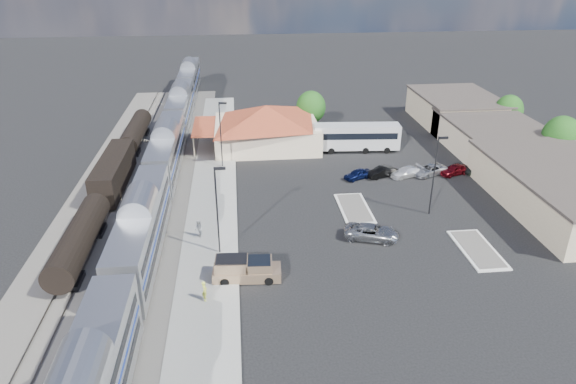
{
  "coord_description": "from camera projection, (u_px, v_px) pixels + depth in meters",
  "views": [
    {
      "loc": [
        -8.81,
        -48.74,
        26.35
      ],
      "look_at": [
        -3.63,
        1.3,
        2.8
      ],
      "focal_mm": 32.0,
      "sensor_mm": 36.0,
      "label": 1
    }
  ],
  "objects": [
    {
      "name": "parked_car_d",
      "position": [
        430.0,
        170.0,
        66.68
      ],
      "size": [
        5.42,
        3.94,
        1.37
      ],
      "primitive_type": "imported",
      "rotation": [
        0.0,
        0.0,
        -1.19
      ],
      "color": "#979A9F",
      "rests_on": "ground"
    },
    {
      "name": "parked_car_e",
      "position": [
        454.0,
        170.0,
        66.7
      ],
      "size": [
        4.45,
        2.96,
        1.41
      ],
      "primitive_type": "imported",
      "rotation": [
        0.0,
        0.0,
        -1.23
      ],
      "color": "maroon",
      "rests_on": "ground"
    },
    {
      "name": "freight_cars",
      "position": [
        114.0,
        173.0,
        62.45
      ],
      "size": [
        2.8,
        46.0,
        4.0
      ],
      "color": "black",
      "rests_on": "ground"
    },
    {
      "name": "traffic_island_north",
      "position": [
        478.0,
        249.0,
        49.95
      ],
      "size": [
        3.3,
        7.5,
        0.21
      ],
      "color": "silver",
      "rests_on": "ground"
    },
    {
      "name": "parked_car_f",
      "position": [
        477.0,
        168.0,
        67.28
      ],
      "size": [
        4.31,
        2.75,
        1.34
      ],
      "primitive_type": "imported",
      "rotation": [
        0.0,
        0.0,
        -1.22
      ],
      "color": "black",
      "rests_on": "ground"
    },
    {
      "name": "traffic_island_south",
      "position": [
        354.0,
        208.0,
        58.03
      ],
      "size": [
        3.3,
        7.5,
        0.21
      ],
      "color": "silver",
      "rests_on": "ground"
    },
    {
      "name": "platform",
      "position": [
        213.0,
        199.0,
        60.15
      ],
      "size": [
        5.5,
        92.0,
        0.18
      ],
      "primitive_type": "cube",
      "color": "gray",
      "rests_on": "ground"
    },
    {
      "name": "suv",
      "position": [
        372.0,
        232.0,
        51.68
      ],
      "size": [
        6.01,
        4.07,
        1.53
      ],
      "primitive_type": "imported",
      "rotation": [
        0.0,
        0.0,
        1.27
      ],
      "color": "#95979C",
      "rests_on": "ground"
    },
    {
      "name": "pickup_truck",
      "position": [
        247.0,
        269.0,
        45.23
      ],
      "size": [
        6.1,
        2.53,
        2.07
      ],
      "rotation": [
        0.0,
        0.0,
        1.51
      ],
      "color": "tan",
      "rests_on": "ground"
    },
    {
      "name": "tree_east_c",
      "position": [
        509.0,
        110.0,
        80.9
      ],
      "size": [
        4.41,
        4.41,
        6.21
      ],
      "color": "#382314",
      "rests_on": "ground"
    },
    {
      "name": "railbed",
      "position": [
        137.0,
        195.0,
        61.12
      ],
      "size": [
        16.0,
        100.0,
        0.12
      ],
      "primitive_type": "cube",
      "color": "#4C4944",
      "rests_on": "ground"
    },
    {
      "name": "lamp_plat_n",
      "position": [
        221.0,
        130.0,
        67.03
      ],
      "size": [
        1.08,
        0.25,
        9.0
      ],
      "color": "black",
      "rests_on": "ground"
    },
    {
      "name": "buildings_east",
      "position": [
        507.0,
        146.0,
        70.41
      ],
      "size": [
        14.4,
        51.4,
        4.8
      ],
      "color": "#C6B28C",
      "rests_on": "ground"
    },
    {
      "name": "lamp_lot",
      "position": [
        436.0,
        169.0,
        54.76
      ],
      "size": [
        1.08,
        0.25,
        9.0
      ],
      "color": "black",
      "rests_on": "ground"
    },
    {
      "name": "parked_car_a",
      "position": [
        358.0,
        174.0,
        65.53
      ],
      "size": [
        4.04,
        2.93,
        1.28
      ],
      "primitive_type": "imported",
      "rotation": [
        0.0,
        0.0,
        -1.14
      ],
      "color": "#0C143E",
      "rests_on": "ground"
    },
    {
      "name": "ground",
      "position": [
        322.0,
        219.0,
        55.9
      ],
      "size": [
        280.0,
        280.0,
        0.0
      ],
      "primitive_type": "plane",
      "color": "black",
      "rests_on": "ground"
    },
    {
      "name": "lamp_plat_s",
      "position": [
        218.0,
        204.0,
        47.21
      ],
      "size": [
        1.08,
        0.25,
        9.0
      ],
      "color": "black",
      "rests_on": "ground"
    },
    {
      "name": "coach_bus",
      "position": [
        356.0,
        136.0,
        74.1
      ],
      "size": [
        12.54,
        3.56,
        3.97
      ],
      "rotation": [
        0.0,
        0.0,
        1.5
      ],
      "color": "white",
      "rests_on": "ground"
    },
    {
      "name": "parked_car_b",
      "position": [
        382.0,
        172.0,
        66.08
      ],
      "size": [
        4.39,
        2.8,
        1.37
      ],
      "primitive_type": "imported",
      "rotation": [
        0.0,
        0.0,
        -1.22
      ],
      "color": "black",
      "rests_on": "ground"
    },
    {
      "name": "person_b",
      "position": [
        199.0,
        229.0,
        51.57
      ],
      "size": [
        0.98,
        1.1,
        1.88
      ],
      "primitive_type": "imported",
      "rotation": [
        0.0,
        0.0,
        -1.22
      ],
      "color": "silver",
      "rests_on": "platform"
    },
    {
      "name": "station_depot",
      "position": [
        266.0,
        126.0,
        75.77
      ],
      "size": [
        18.35,
        12.24,
        6.2
      ],
      "color": "beige",
      "rests_on": "ground"
    },
    {
      "name": "parked_car_c",
      "position": [
        406.0,
        172.0,
        66.13
      ],
      "size": [
        4.75,
        3.08,
        1.28
      ],
      "primitive_type": "imported",
      "rotation": [
        0.0,
        0.0,
        -1.25
      ],
      "color": "white",
      "rests_on": "ground"
    },
    {
      "name": "tree_east_b",
      "position": [
        561.0,
        136.0,
        68.09
      ],
      "size": [
        4.94,
        4.94,
        6.96
      ],
      "color": "#382314",
      "rests_on": "ground"
    },
    {
      "name": "person_a",
      "position": [
        205.0,
        291.0,
        42.2
      ],
      "size": [
        0.47,
        0.68,
        1.81
      ],
      "primitive_type": "imported",
      "rotation": [
        0.0,
        0.0,
        1.63
      ],
      "color": "#C3CE40",
      "rests_on": "platform"
    },
    {
      "name": "tree_depot",
      "position": [
        311.0,
        107.0,
        81.5
      ],
      "size": [
        4.71,
        4.71,
        6.63
      ],
      "color": "#382314",
      "rests_on": "ground"
    },
    {
      "name": "passenger_train",
      "position": [
        167.0,
        152.0,
        66.44
      ],
      "size": [
        3.0,
        104.0,
        5.55
      ],
      "color": "silver",
      "rests_on": "ground"
    }
  ]
}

